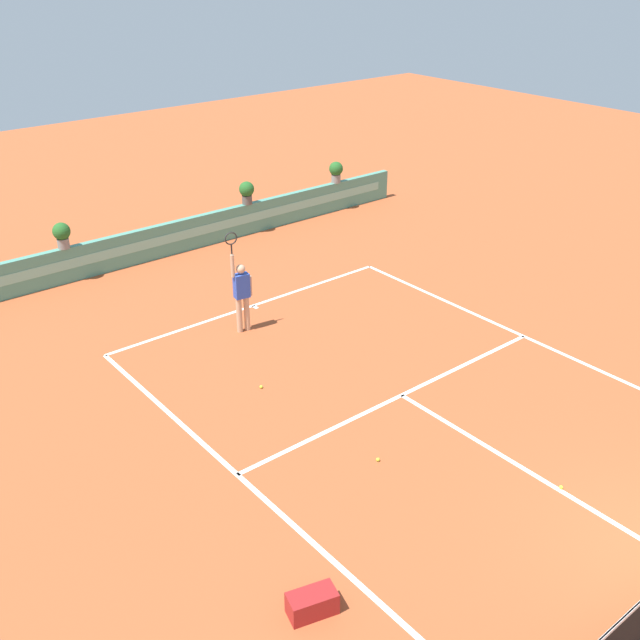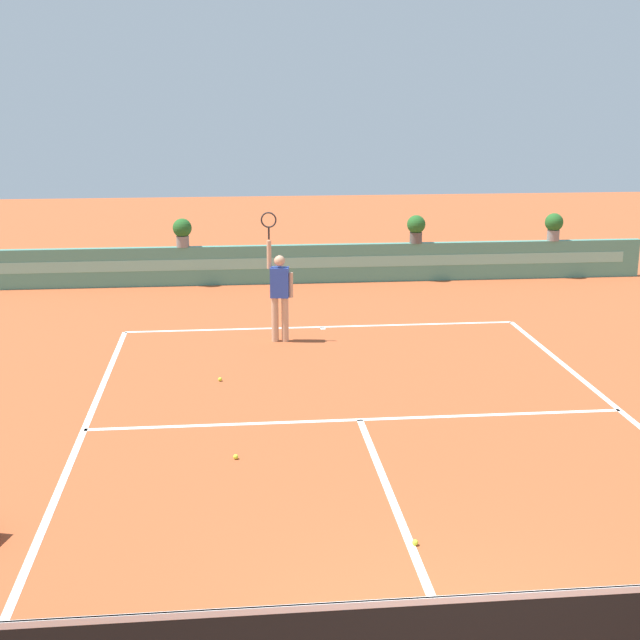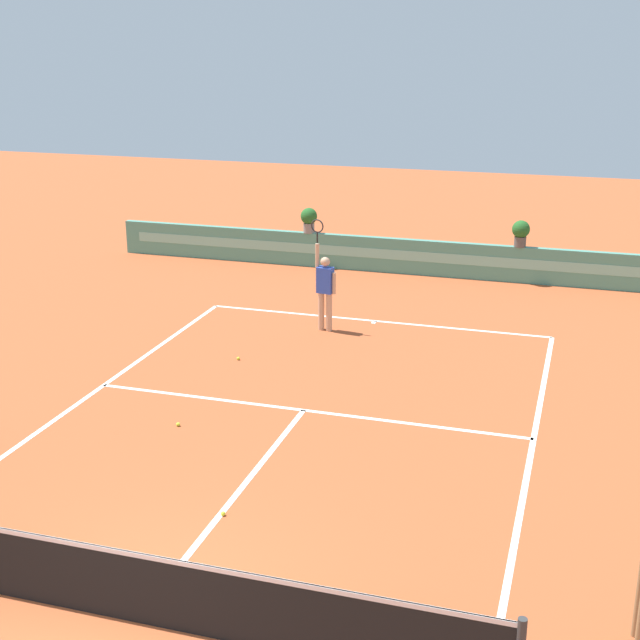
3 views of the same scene
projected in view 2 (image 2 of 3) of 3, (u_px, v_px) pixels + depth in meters
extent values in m
plane|color=#A84C28|center=(364.00, 430.00, 13.11)|extent=(60.00, 60.00, 0.00)
cube|color=white|center=(322.00, 327.00, 18.78)|extent=(8.22, 0.10, 0.01)
cube|color=white|center=(360.00, 420.00, 13.50)|extent=(8.22, 0.10, 0.01)
cube|color=white|center=(399.00, 517.00, 10.42)|extent=(0.10, 6.40, 0.01)
cube|color=white|center=(79.00, 442.00, 12.65)|extent=(0.10, 11.89, 0.01)
cube|color=white|center=(632.00, 420.00, 13.46)|extent=(0.10, 11.89, 0.01)
cube|color=white|center=(323.00, 328.00, 18.69)|extent=(0.10, 0.20, 0.01)
cube|color=white|center=(477.00, 598.00, 7.10)|extent=(8.82, 0.03, 0.06)
cube|color=#4C8E7A|center=(304.00, 264.00, 22.99)|extent=(18.00, 0.20, 1.00)
cube|color=#7ABCA8|center=(304.00, 263.00, 22.88)|extent=(17.10, 0.01, 0.28)
cylinder|color=tan|center=(285.00, 319.00, 17.62)|extent=(0.14, 0.14, 0.90)
cylinder|color=tan|center=(275.00, 319.00, 17.63)|extent=(0.14, 0.14, 0.90)
cube|color=#2D4CB7|center=(280.00, 282.00, 17.44)|extent=(0.39, 0.27, 0.60)
sphere|color=tan|center=(279.00, 261.00, 17.33)|extent=(0.22, 0.22, 0.22)
cylinder|color=tan|center=(269.00, 255.00, 17.31)|extent=(0.09, 0.09, 0.55)
cylinder|color=black|center=(269.00, 233.00, 17.21)|extent=(0.04, 0.04, 0.24)
torus|color=#262626|center=(269.00, 220.00, 17.14)|extent=(0.31, 0.08, 0.31)
cylinder|color=tan|center=(291.00, 285.00, 17.44)|extent=(0.09, 0.09, 0.50)
sphere|color=#CCE033|center=(236.00, 457.00, 12.05)|extent=(0.07, 0.07, 0.07)
sphere|color=#CCE033|center=(415.00, 543.00, 9.77)|extent=(0.07, 0.07, 0.07)
sphere|color=#CCE033|center=(220.00, 379.00, 15.29)|extent=(0.07, 0.07, 0.07)
cylinder|color=gray|center=(183.00, 241.00, 22.53)|extent=(0.32, 0.32, 0.28)
sphere|color=#235B23|center=(182.00, 228.00, 22.44)|extent=(0.48, 0.48, 0.48)
cylinder|color=#514C47|center=(416.00, 238.00, 23.12)|extent=(0.32, 0.32, 0.28)
sphere|color=#235B23|center=(416.00, 224.00, 23.03)|extent=(0.48, 0.48, 0.48)
cylinder|color=gray|center=(553.00, 235.00, 23.49)|extent=(0.32, 0.32, 0.28)
sphere|color=#235B23|center=(554.00, 222.00, 23.40)|extent=(0.48, 0.48, 0.48)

